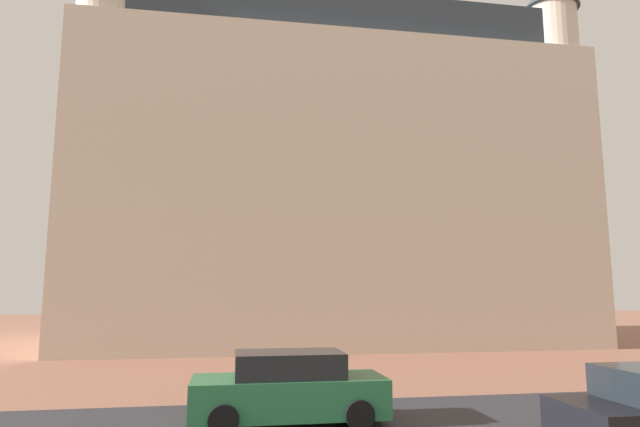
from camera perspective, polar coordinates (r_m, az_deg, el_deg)
name	(u,v)px	position (r m, az deg, el deg)	size (l,w,h in m)	color
ground_plane	(337,423)	(12.93, 1.80, -21.50)	(120.00, 120.00, 0.00)	#93604C
landmark_building	(325,177)	(33.58, 0.54, 3.95)	(27.70, 15.48, 34.67)	beige
car_green	(289,389)	(12.73, -3.37, -18.24)	(4.36, 1.95, 1.58)	#287042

